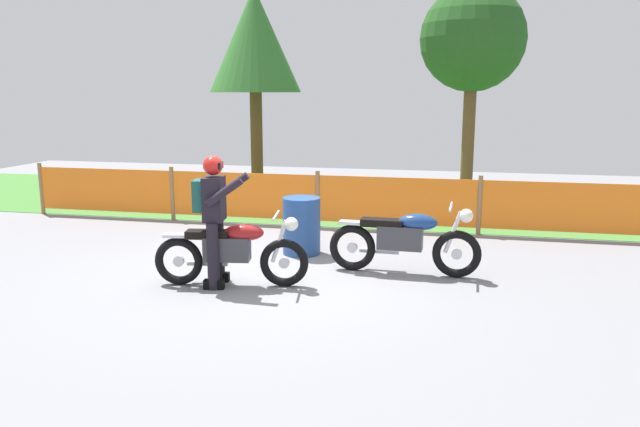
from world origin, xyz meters
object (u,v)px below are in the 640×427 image
motorcycle_lead (232,251)px  motorcycle_trailing (405,240)px  rider_lead (214,213)px  oil_drum (302,226)px

motorcycle_lead → motorcycle_trailing: 2.35m
motorcycle_trailing → rider_lead: rider_lead is taller
motorcycle_lead → oil_drum: 1.81m
rider_lead → oil_drum: (0.70, 1.78, -0.51)m
motorcycle_trailing → oil_drum: 1.80m
rider_lead → oil_drum: bearing=59.4°
motorcycle_lead → motorcycle_trailing: motorcycle_trailing is taller
motorcycle_trailing → oil_drum: size_ratio=2.37×
motorcycle_lead → rider_lead: 0.54m
oil_drum → rider_lead: bearing=-111.4°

